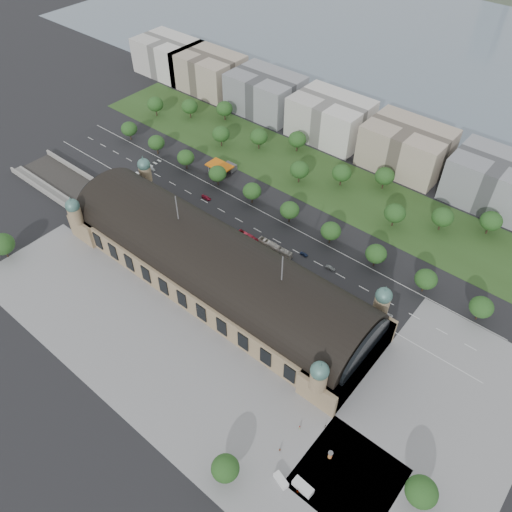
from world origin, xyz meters
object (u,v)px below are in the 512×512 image
Objects in this scene: pedestrian_0 at (300,427)px; pedestrian_1 at (280,450)px; bus_east at (280,251)px; parked_car_2 at (180,216)px; parked_car_1 at (144,188)px; pedestrian_3 at (298,491)px; parked_car_3 at (176,213)px; advertising_column at (330,455)px; parked_car_4 at (196,221)px; pedestrian_2 at (325,426)px; traffic_car_4 at (304,254)px; parked_car_5 at (191,215)px; bus_west at (248,238)px; van_south at (280,480)px; traffic_car_5 at (330,268)px; traffic_car_1 at (152,169)px; traffic_car_3 at (206,198)px; traffic_car_2 at (176,199)px; van_east at (302,486)px; bus_mid at (270,245)px; petrol_station at (225,166)px; parked_car_0 at (134,188)px; traffic_car_6 at (387,315)px.

pedestrian_1 is at bearing -79.67° from pedestrian_0.
bus_east is at bearing 89.18° from pedestrian_1.
parked_car_2 is 56.23m from bus_east.
pedestrian_3 reaches higher than parked_car_1.
advertising_column is (129.44, -54.48, 0.91)m from parked_car_3.
parked_car_4 is at bearing 74.37° from parked_car_2.
traffic_car_4 is at bearing 27.85° from pedestrian_2.
parked_car_5 is 126.02m from pedestrian_2.
pedestrian_2 reaches higher than parked_car_3.
bus_west reaches higher than pedestrian_1.
pedestrian_1 is at bearing 144.52° from van_south.
parked_car_3 is (-81.71, -17.51, 0.03)m from traffic_car_5.
traffic_car_1 is at bearing -175.15° from parked_car_1.
pedestrian_0 reaches higher than pedestrian_2.
traffic_car_3 is 2.78× the size of pedestrian_3.
traffic_car_1 is at bearing -11.42° from pedestrian_3.
bus_east reaches higher than traffic_car_2.
parked_car_5 is 3.06× the size of pedestrian_2.
traffic_car_3 is at bearing 133.88° from parked_car_3.
van_east is (69.84, -79.38, -0.28)m from bus_east.
pedestrian_1 is 1.08× the size of pedestrian_2.
traffic_car_4 is 66.34m from parked_car_2.
pedestrian_0 is 8.87m from pedestrian_2.
parked_car_2 is 50.38m from bus_mid.
pedestrian_0 is at bearing 40.10° from parked_car_1.
bus_mid reaches higher than pedestrian_2.
parked_car_3 is 0.89× the size of parked_car_5.
parked_car_5 is at bearing 94.85° from bus_east.
bus_west is 113.47m from van_south.
petrol_station is 156.16m from pedestrian_0.
van_east reaches higher than parked_car_0.
pedestrian_1 is at bearing -163.49° from traffic_car_5.
petrol_station is 3.40× the size of parked_car_4.
petrol_station is 1.06× the size of bus_mid.
parked_car_5 is at bearing 98.96° from bus_mid.
advertising_column reaches higher than traffic_car_1.
pedestrian_1 reaches higher than traffic_car_3.
parked_car_5 is (-74.51, -13.51, -0.04)m from traffic_car_5.
parked_car_1 is at bearing 171.01° from pedestrian_0.
parked_car_0 is 39.56m from parked_car_5.
pedestrian_1 is 0.91× the size of pedestrian_3.
parked_car_0 is 0.95× the size of parked_car_5.
parked_car_3 is at bearing 102.92° from bus_west.
van_east is (115.87, -70.45, 0.75)m from parked_car_4.
traffic_car_6 is at bearing 55.27° from parked_car_0.
bus_west is (28.36, 6.45, 1.01)m from parked_car_4.
van_east reaches higher than parked_car_2.
parked_car_0 is at bearing 97.51° from bus_west.
parked_car_4 reaches higher than traffic_car_1.
traffic_car_4 is 0.93× the size of traffic_car_5.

